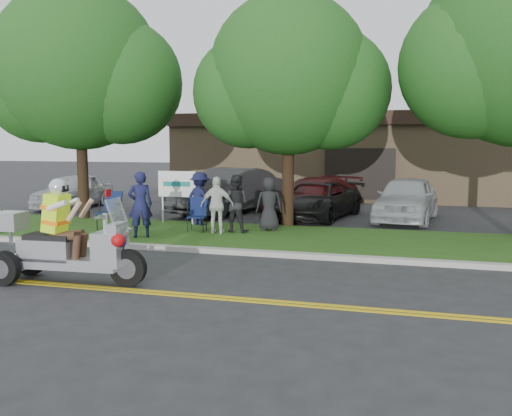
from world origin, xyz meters
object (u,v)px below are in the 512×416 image
(parked_car_left, at_px, (227,191))
(parked_car_right, at_px, (313,197))
(parked_car_far_left, at_px, (73,191))
(parked_car_far_right, at_px, (407,199))
(parked_car_mid, at_px, (315,200))
(lawn_chair_a, at_px, (111,208))
(lawn_chair_b, at_px, (198,212))
(trike_scooter, at_px, (63,247))
(spectator_adult_mid, at_px, (236,203))
(spectator_adult_left, at_px, (140,204))
(spectator_adult_right, at_px, (217,205))

(parked_car_left, height_order, parked_car_right, parked_car_left)
(parked_car_far_left, xyz_separation_m, parked_car_far_right, (13.00, -0.17, 0.06))
(parked_car_left, xyz_separation_m, parked_car_mid, (3.38, -0.45, -0.20))
(lawn_chair_a, bearing_deg, parked_car_left, 69.74)
(parked_car_left, distance_m, parked_car_mid, 3.41)
(lawn_chair_b, height_order, parked_car_far_left, parked_car_far_left)
(trike_scooter, height_order, spectator_adult_mid, trike_scooter)
(spectator_adult_left, distance_m, parked_car_left, 6.05)
(lawn_chair_a, relative_size, parked_car_mid, 0.24)
(trike_scooter, bearing_deg, parked_car_left, 87.77)
(parked_car_mid, bearing_deg, spectator_adult_left, -112.58)
(trike_scooter, height_order, parked_car_mid, trike_scooter)
(spectator_adult_left, xyz_separation_m, spectator_adult_right, (1.77, 1.13, -0.09))
(trike_scooter, height_order, spectator_adult_left, trike_scooter)
(spectator_adult_right, xyz_separation_m, parked_car_mid, (2.02, 4.46, -0.27))
(trike_scooter, distance_m, parked_car_right, 10.80)
(parked_car_far_left, bearing_deg, parked_car_right, -1.28)
(trike_scooter, xyz_separation_m, parked_car_mid, (3.12, 9.95, -0.05))
(spectator_adult_mid, relative_size, parked_car_far_left, 0.40)
(spectator_adult_mid, height_order, parked_car_right, spectator_adult_mid)
(parked_car_far_left, height_order, parked_car_right, parked_car_far_left)
(lawn_chair_a, distance_m, parked_car_right, 7.15)
(spectator_adult_left, height_order, parked_car_mid, spectator_adult_left)
(lawn_chair_b, distance_m, spectator_adult_mid, 1.15)
(parked_car_left, height_order, parked_car_far_right, parked_car_left)
(lawn_chair_a, relative_size, parked_car_far_left, 0.27)
(spectator_adult_right, bearing_deg, lawn_chair_a, -7.82)
(parked_car_far_left, height_order, parked_car_mid, parked_car_far_left)
(spectator_adult_right, distance_m, parked_car_left, 5.09)
(trike_scooter, xyz_separation_m, parked_car_right, (2.97, 10.39, 0.01))
(spectator_adult_mid, relative_size, parked_car_left, 0.32)
(parked_car_far_right, bearing_deg, lawn_chair_b, -134.22)
(lawn_chair_a, distance_m, spectator_adult_left, 1.91)
(parked_car_far_left, xyz_separation_m, parked_car_left, (6.57, -0.01, 0.14))
(spectator_adult_right, height_order, parked_car_right, spectator_adult_right)
(lawn_chair_b, relative_size, parked_car_left, 0.19)
(spectator_adult_left, xyz_separation_m, spectator_adult_mid, (2.18, 1.51, -0.07))
(spectator_adult_mid, relative_size, parked_car_far_right, 0.37)
(parked_car_far_right, bearing_deg, trike_scooter, -112.97)
(parked_car_left, bearing_deg, lawn_chair_b, -61.99)
(lawn_chair_b, relative_size, parked_car_far_right, 0.22)
(parked_car_right, bearing_deg, parked_car_mid, -51.48)
(spectator_adult_left, height_order, spectator_adult_mid, spectator_adult_left)
(lawn_chair_b, distance_m, parked_car_right, 5.27)
(spectator_adult_left, height_order, parked_car_far_right, spectator_adult_left)
(lawn_chair_b, xyz_separation_m, spectator_adult_left, (-1.07, -1.42, 0.34))
(parked_car_mid, bearing_deg, parked_car_left, -175.99)
(spectator_adult_left, xyz_separation_m, parked_car_right, (3.64, 6.03, -0.29))
(trike_scooter, relative_size, parked_car_mid, 0.66)
(spectator_adult_mid, height_order, parked_car_mid, spectator_adult_mid)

